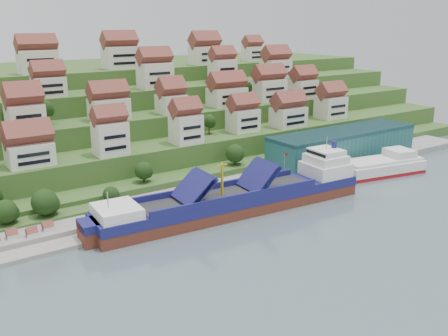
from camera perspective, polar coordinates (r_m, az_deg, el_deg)
ground at (r=138.89m, az=3.96°, el=-4.38°), size 300.00×300.00×0.00m
quay at (r=161.58m, az=6.19°, el=-1.02°), size 180.00×14.00×2.20m
pebble_beach at (r=125.26m, az=-21.22°, el=-7.65°), size 45.00×20.00×1.00m
hillside at (r=223.59m, az=-12.86°, el=6.06°), size 260.00×128.00×31.00m
hillside_village at (r=183.16m, az=-7.76°, el=8.47°), size 154.63×64.11×28.77m
hillside_trees at (r=162.52m, az=-8.76°, el=4.31°), size 142.68×62.61×31.38m
warehouse at (r=183.20m, az=13.45°, el=2.69°), size 60.00×15.00×10.00m
flagpole at (r=155.14m, az=6.94°, el=0.45°), size 1.28×0.16×8.00m
beach_huts at (r=123.15m, az=-22.05°, el=-7.35°), size 14.40×3.70×2.20m
cargo_ship at (r=134.41m, az=2.02°, el=-3.60°), size 77.23×17.53×16.96m
second_ship at (r=175.33m, az=17.69°, el=0.18°), size 30.76×16.10×8.48m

